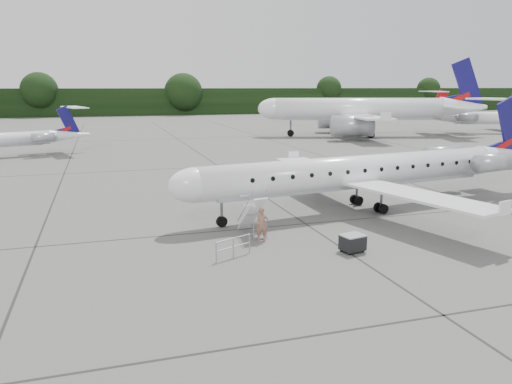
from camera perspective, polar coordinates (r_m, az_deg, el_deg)
name	(u,v)px	position (r m, az deg, el deg)	size (l,w,h in m)	color
ground	(412,230)	(31.56, 17.40, -4.18)	(320.00, 320.00, 0.00)	#5C5C5A
treeline	(160,102)	(155.89, -10.90, 10.10)	(260.00, 4.00, 8.00)	black
main_regional_jet	(358,156)	(34.90, 11.58, 4.07)	(29.87, 21.51, 7.66)	white
airstair	(252,215)	(28.89, -0.46, -2.62)	(0.85, 2.35, 2.40)	white
passenger	(262,225)	(27.80, 0.69, -3.75)	(0.69, 0.45, 1.90)	#8B5D4C
safety_railing	(233,248)	(25.34, -2.60, -6.40)	(2.20, 0.08, 1.00)	#97999F
baggage_cart	(353,243)	(26.59, 10.98, -5.72)	(1.15, 0.93, 0.99)	black
bg_narrowbody	(358,98)	(88.61, 11.60, 10.48)	(36.57, 26.33, 13.13)	white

